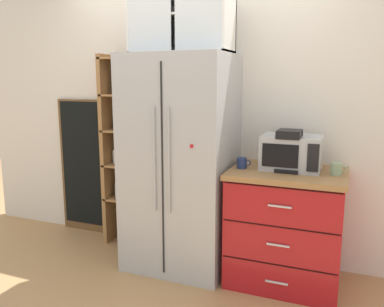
% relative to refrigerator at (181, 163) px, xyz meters
% --- Properties ---
extents(ground_plane, '(10.48, 10.48, 0.00)m').
position_rel_refrigerator_xyz_m(ground_plane, '(-0.00, -0.01, -0.88)').
color(ground_plane, tan).
extents(wall_back_cream, '(4.80, 0.10, 2.55)m').
position_rel_refrigerator_xyz_m(wall_back_cream, '(-0.00, 0.39, 0.39)').
color(wall_back_cream, silver).
rests_on(wall_back_cream, ground).
extents(refrigerator, '(0.84, 0.71, 1.76)m').
position_rel_refrigerator_xyz_m(refrigerator, '(0.00, 0.00, 0.00)').
color(refrigerator, '#ADAFB5').
rests_on(refrigerator, ground).
extents(pantry_shelf_column, '(0.44, 0.30, 1.79)m').
position_rel_refrigerator_xyz_m(pantry_shelf_column, '(-0.66, 0.27, 0.05)').
color(pantry_shelf_column, brown).
rests_on(pantry_shelf_column, ground).
extents(counter_cabinet, '(0.85, 0.68, 0.89)m').
position_rel_refrigerator_xyz_m(counter_cabinet, '(0.87, 0.02, -0.44)').
color(counter_cabinet, '#A8161C').
rests_on(counter_cabinet, ground).
extents(microwave, '(0.44, 0.33, 0.26)m').
position_rel_refrigerator_xyz_m(microwave, '(0.89, 0.07, 0.14)').
color(microwave, '#ADAFB5').
rests_on(microwave, counter_cabinet).
extents(coffee_maker, '(0.17, 0.20, 0.31)m').
position_rel_refrigerator_xyz_m(coffee_maker, '(0.87, 0.03, 0.16)').
color(coffee_maker, black).
rests_on(coffee_maker, counter_cabinet).
extents(mug_navy, '(0.11, 0.08, 0.08)m').
position_rel_refrigerator_xyz_m(mug_navy, '(0.53, -0.03, 0.05)').
color(mug_navy, navy).
rests_on(mug_navy, counter_cabinet).
extents(mug_sage, '(0.12, 0.08, 0.09)m').
position_rel_refrigerator_xyz_m(mug_sage, '(1.21, 0.00, 0.05)').
color(mug_sage, '#8CA37F').
rests_on(mug_sage, counter_cabinet).
extents(bottle_green, '(0.07, 0.07, 0.27)m').
position_rel_refrigerator_xyz_m(bottle_green, '(0.87, 0.01, 0.13)').
color(bottle_green, '#285B33').
rests_on(bottle_green, counter_cabinet).
extents(upper_cabinet, '(0.81, 0.32, 0.58)m').
position_rel_refrigerator_xyz_m(upper_cabinet, '(-0.00, 0.05, 1.17)').
color(upper_cabinet, silver).
rests_on(upper_cabinet, refrigerator).
extents(chalkboard_menu, '(0.60, 0.04, 1.37)m').
position_rel_refrigerator_xyz_m(chalkboard_menu, '(-1.20, 0.32, -0.19)').
color(chalkboard_menu, brown).
rests_on(chalkboard_menu, ground).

